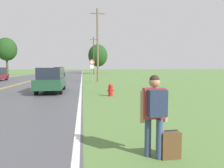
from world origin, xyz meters
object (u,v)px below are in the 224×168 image
Objects in this scene: suitcase at (171,145)px; car_dark_green_suv_nearest at (51,79)px; tree_left_verge at (6,49)px; tree_right_cluster at (98,56)px; traffic_sign at (92,65)px; car_black_van_mid_near at (59,72)px; fire_hydrant at (111,90)px; hitchhiker_person at (155,108)px.

car_dark_green_suv_nearest reaches higher than suitcase.
tree_left_verge is 1.08× the size of tree_right_cluster.
traffic_sign is at bearing -95.44° from tree_right_cluster.
car_dark_green_suv_nearest is (-6.95, -45.62, -4.45)m from tree_right_cluster.
car_dark_green_suv_nearest is (-3.41, -8.48, -1.13)m from traffic_sign.
traffic_sign is at bearing 1.34° from suitcase.
tree_right_cluster is (3.54, 37.14, 3.32)m from traffic_sign.
traffic_sign reaches higher than suitcase.
car_black_van_mid_near is (-5.57, 15.59, -1.11)m from traffic_sign.
car_black_van_mid_near is at bearing 109.65° from traffic_sign.
tree_left_verge reaches higher than fire_hydrant.
fire_hydrant is 0.09× the size of tree_right_cluster.
tree_right_cluster is at bearing 170.44° from car_dark_green_suv_nearest.
traffic_sign is 16.59m from car_black_van_mid_near.
suitcase is at bearing 11.92° from car_black_van_mid_near.
hitchhiker_person is 0.34× the size of car_dark_green_suv_nearest.
suitcase is 0.06× the size of tree_left_verge.
tree_right_cluster is (3.25, 57.22, 4.38)m from hitchhiker_person.
traffic_sign is 9.21m from car_dark_green_suv_nearest.
traffic_sign is 0.57× the size of car_dark_green_suv_nearest.
hitchhiker_person is at bearing 11.42° from car_black_van_mid_near.
car_black_van_mid_near is (-5.86, 35.67, -0.04)m from hitchhiker_person.
traffic_sign is (-0.62, 20.13, 1.83)m from suitcase.
tree_right_cluster is 1.99× the size of car_black_van_mid_near.
tree_right_cluster is (24.06, 5.42, -1.10)m from tree_left_verge.
tree_right_cluster is at bearing 84.56° from traffic_sign.
suitcase is 0.21× the size of traffic_sign.
suitcase is 56.34m from tree_left_verge.
traffic_sign reaches higher than hitchhiker_person.
suitcase is 0.12× the size of car_dark_green_suv_nearest.
tree_left_verge is 1.94× the size of car_dark_green_suv_nearest.
fire_hydrant is (0.35, 8.83, -0.63)m from hitchhiker_person.
traffic_sign is at bearing 21.75° from car_black_van_mid_near.
tree_right_cluster reaches higher than suitcase.
hitchhiker_person is at bearing -89.17° from traffic_sign.
hitchhiker_person is at bearing 80.18° from suitcase.
tree_right_cluster is 46.36m from car_dark_green_suv_nearest.
traffic_sign reaches higher than car_black_van_mid_near.
car_dark_green_suv_nearest is (17.11, -40.20, -5.54)m from tree_left_verge.
hitchhiker_person is 0.18× the size of tree_left_verge.
traffic_sign reaches higher than car_dark_green_suv_nearest.
hitchhiker_person is at bearing -68.11° from tree_left_verge.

